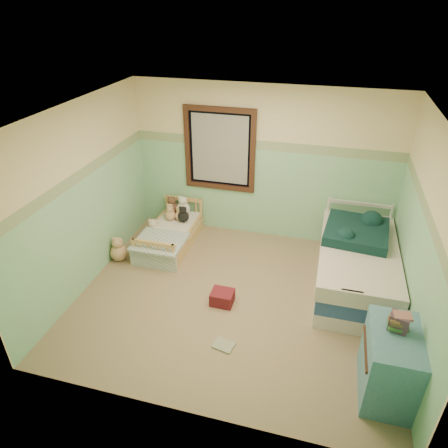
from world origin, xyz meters
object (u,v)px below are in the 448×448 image
(plush_floor_tan, at_px, (119,252))
(dresser, at_px, (389,364))
(toddler_bed_frame, at_px, (171,240))
(twin_bed_frame, at_px, (353,280))
(red_pillow, at_px, (222,297))
(plush_floor_cream, at_px, (154,233))
(floor_book, at_px, (224,345))

(plush_floor_tan, distance_m, dresser, 4.07)
(toddler_bed_frame, relative_size, twin_bed_frame, 0.70)
(twin_bed_frame, relative_size, red_pillow, 6.67)
(toddler_bed_frame, distance_m, dresser, 3.81)
(dresser, xyz_separation_m, red_pillow, (-1.98, 0.89, -0.30))
(twin_bed_frame, bearing_deg, toddler_bed_frame, 172.68)
(plush_floor_cream, distance_m, red_pillow, 1.95)
(twin_bed_frame, bearing_deg, red_pillow, -154.30)
(plush_floor_cream, distance_m, dresser, 4.10)
(toddler_bed_frame, bearing_deg, red_pillow, -44.57)
(dresser, relative_size, floor_book, 3.27)
(plush_floor_cream, relative_size, red_pillow, 0.91)
(twin_bed_frame, distance_m, floor_book, 2.14)
(dresser, height_order, red_pillow, dresser)
(plush_floor_tan, distance_m, floor_book, 2.41)
(plush_floor_tan, height_order, floor_book, plush_floor_tan)
(twin_bed_frame, distance_m, dresser, 1.75)
(twin_bed_frame, bearing_deg, plush_floor_tan, -175.88)
(red_pillow, relative_size, floor_book, 1.22)
(plush_floor_cream, xyz_separation_m, plush_floor_tan, (-0.30, -0.67, -0.00))
(dresser, relative_size, red_pillow, 2.68)
(twin_bed_frame, height_order, red_pillow, twin_bed_frame)
(red_pillow, bearing_deg, dresser, -24.13)
(dresser, distance_m, red_pillow, 2.19)
(toddler_bed_frame, relative_size, plush_floor_tan, 5.16)
(plush_floor_tan, xyz_separation_m, floor_book, (2.03, -1.29, -0.12))
(toddler_bed_frame, relative_size, dresser, 1.75)
(plush_floor_tan, bearing_deg, toddler_bed_frame, 45.75)
(plush_floor_tan, height_order, dresser, dresser)
(red_pillow, bearing_deg, plush_floor_cream, 140.81)
(toddler_bed_frame, xyz_separation_m, red_pillow, (1.20, -1.18, 0.00))
(twin_bed_frame, distance_m, red_pillow, 1.88)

